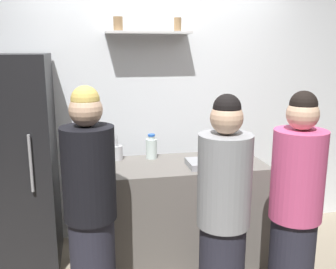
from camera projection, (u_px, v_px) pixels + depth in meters
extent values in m
cube|color=white|center=(155.00, 105.00, 3.77)|extent=(4.80, 0.10, 2.60)
cube|color=silver|center=(148.00, 32.00, 3.44)|extent=(0.77, 0.22, 0.02)
cylinder|color=olive|center=(118.00, 24.00, 3.37)|extent=(0.08, 0.08, 0.12)
cylinder|color=olive|center=(178.00, 24.00, 3.48)|extent=(0.07, 0.07, 0.12)
cube|color=black|center=(14.00, 164.00, 3.22)|extent=(0.65, 0.62, 1.80)
cylinder|color=#99999E|center=(31.00, 164.00, 2.92)|extent=(0.02, 0.02, 0.45)
cube|color=#66605B|center=(168.00, 215.00, 3.27)|extent=(1.60, 0.62, 0.91)
cube|color=gray|center=(208.00, 163.00, 3.11)|extent=(0.34, 0.24, 0.05)
cylinder|color=#B2B2B7|center=(117.00, 153.00, 3.29)|extent=(0.10, 0.10, 0.12)
cylinder|color=silver|center=(118.00, 146.00, 3.26)|extent=(0.02, 0.02, 0.18)
cylinder|color=silver|center=(116.00, 145.00, 3.27)|extent=(0.01, 0.01, 0.18)
cylinder|color=silver|center=(116.00, 147.00, 3.26)|extent=(0.01, 0.01, 0.16)
cylinder|color=silver|center=(115.00, 144.00, 3.29)|extent=(0.03, 0.02, 0.18)
cylinder|color=silver|center=(118.00, 147.00, 3.25)|extent=(0.02, 0.01, 0.15)
cylinder|color=silver|center=(116.00, 145.00, 3.27)|extent=(0.01, 0.03, 0.18)
cylinder|color=silver|center=(115.00, 146.00, 3.27)|extent=(0.01, 0.02, 0.16)
cylinder|color=#B2BFB2|center=(214.00, 148.00, 3.31)|extent=(0.07, 0.07, 0.19)
cylinder|color=#B2BFB2|center=(215.00, 132.00, 3.28)|extent=(0.03, 0.03, 0.09)
cylinder|color=#333333|center=(215.00, 126.00, 3.27)|extent=(0.03, 0.03, 0.02)
cylinder|color=#19471E|center=(103.00, 152.00, 3.19)|extent=(0.08, 0.08, 0.19)
cylinder|color=#19471E|center=(102.00, 135.00, 3.15)|extent=(0.03, 0.03, 0.10)
cylinder|color=black|center=(102.00, 129.00, 3.14)|extent=(0.04, 0.04, 0.02)
cylinder|color=silver|center=(151.00, 149.00, 3.32)|extent=(0.10, 0.10, 0.17)
cylinder|color=silver|center=(151.00, 138.00, 3.30)|extent=(0.05, 0.05, 0.03)
cylinder|color=blue|center=(151.00, 135.00, 3.29)|extent=(0.06, 0.06, 0.02)
cylinder|color=black|center=(89.00, 173.00, 2.45)|extent=(0.34, 0.34, 0.61)
sphere|color=#D8AD8C|center=(86.00, 110.00, 2.36)|extent=(0.21, 0.21, 0.21)
sphere|color=#D8B759|center=(85.00, 100.00, 2.34)|extent=(0.18, 0.18, 0.18)
cylinder|color=#262633|center=(290.00, 268.00, 2.64)|extent=(0.30, 0.30, 0.75)
cylinder|color=#D14C7F|center=(298.00, 175.00, 2.48)|extent=(0.34, 0.34, 0.59)
sphere|color=#D8AD8C|center=(303.00, 114.00, 2.40)|extent=(0.20, 0.20, 0.20)
sphere|color=black|center=(303.00, 104.00, 2.38)|extent=(0.17, 0.17, 0.17)
cylinder|color=gray|center=(224.00, 180.00, 2.40)|extent=(0.34, 0.34, 0.59)
sphere|color=#D8AD8C|center=(227.00, 118.00, 2.32)|extent=(0.20, 0.20, 0.20)
sphere|color=black|center=(227.00, 108.00, 2.30)|extent=(0.17, 0.17, 0.17)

